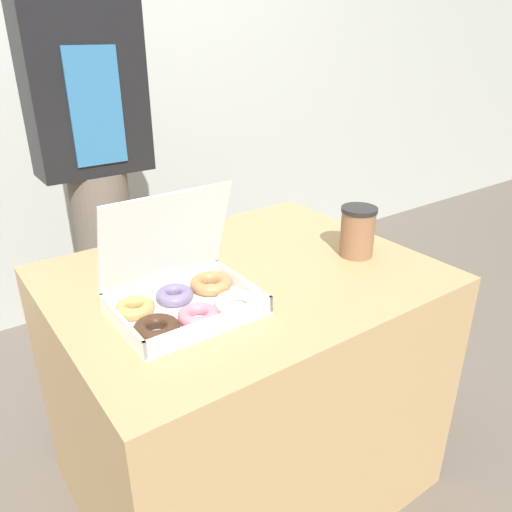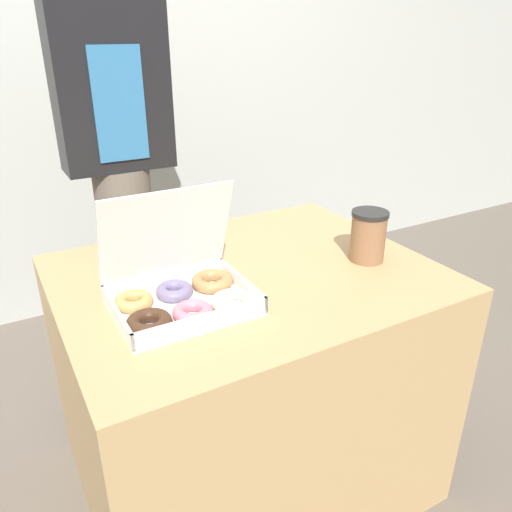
{
  "view_description": "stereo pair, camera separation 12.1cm",
  "coord_description": "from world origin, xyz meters",
  "views": [
    {
      "loc": [
        -0.68,
        -1.01,
        1.35
      ],
      "look_at": [
        -0.04,
        -0.12,
        0.85
      ],
      "focal_mm": 35.0,
      "sensor_mm": 36.0,
      "label": 1
    },
    {
      "loc": [
        -0.58,
        -1.07,
        1.35
      ],
      "look_at": [
        -0.04,
        -0.12,
        0.85
      ],
      "focal_mm": 35.0,
      "sensor_mm": 36.0,
      "label": 2
    }
  ],
  "objects": [
    {
      "name": "coffee_cup",
      "position": [
        0.34,
        -0.1,
        0.82
      ],
      "size": [
        0.1,
        0.1,
        0.15
      ],
      "color": "#8C6042",
      "rests_on": "table"
    },
    {
      "name": "person_customer",
      "position": [
        -0.14,
        0.69,
        0.93
      ],
      "size": [
        0.37,
        0.21,
        1.68
      ],
      "color": "#665B51",
      "rests_on": "ground_plane"
    },
    {
      "name": "table",
      "position": [
        0.0,
        0.0,
        0.37
      ],
      "size": [
        1.0,
        0.8,
        0.75
      ],
      "color": "tan",
      "rests_on": "ground_plane"
    },
    {
      "name": "wall_back",
      "position": [
        0.0,
        1.43,
        1.3
      ],
      "size": [
        10.0,
        0.05,
        2.6
      ],
      "color": "#B2B7B2",
      "rests_on": "ground_plane"
    },
    {
      "name": "ground_plane",
      "position": [
        0.0,
        0.0,
        0.0
      ],
      "size": [
        14.0,
        14.0,
        0.0
      ],
      "primitive_type": "plane",
      "color": "#665B51"
    },
    {
      "name": "donut_box",
      "position": [
        -0.22,
        -0.09,
        0.79
      ],
      "size": [
        0.34,
        0.25,
        0.28
      ],
      "color": "white",
      "rests_on": "table"
    }
  ]
}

